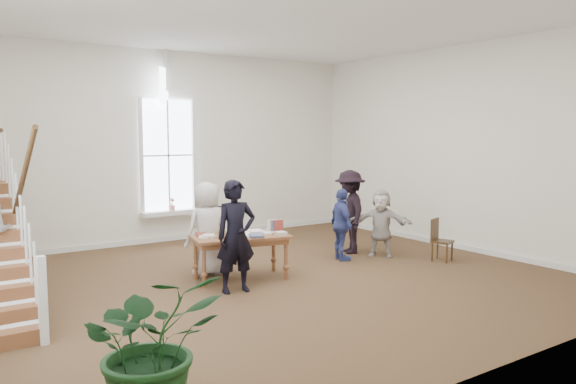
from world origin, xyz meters
TOP-DOWN VIEW (x-y plane):
  - ground at (0.00, 0.00)m, footprint 10.00×10.00m
  - room_shell at (-0.00, 4.39)m, footprint 10.49×10.00m
  - library_table at (-0.34, 0.40)m, footprint 1.81×1.18m
  - police_officer at (-0.80, -0.26)m, footprint 0.72×0.52m
  - elderly_woman at (-0.70, 0.99)m, footprint 0.88×0.61m
  - person_yellow at (-0.40, 1.49)m, footprint 0.79×0.63m
  - woman_cluster_a at (2.08, 0.54)m, footprint 0.56×0.92m
  - woman_cluster_b at (2.68, 0.99)m, footprint 1.09×1.33m
  - woman_cluster_c at (2.98, 0.34)m, footprint 1.11×1.30m
  - floor_plant at (-3.40, -3.40)m, footprint 1.32×1.17m
  - side_chair at (3.68, -0.61)m, footprint 0.48×0.48m

SIDE VIEW (x-z plane):
  - ground at x=0.00m, z-range 0.00..0.00m
  - room_shell at x=0.00m, z-range -4.60..5.40m
  - side_chair at x=3.68m, z-range 0.04..0.90m
  - floor_plant at x=-3.40m, z-range 0.00..1.37m
  - library_table at x=-0.34m, z-range 0.28..1.13m
  - woman_cluster_c at x=2.98m, z-range 0.00..1.41m
  - woman_cluster_a at x=2.08m, z-range 0.00..1.46m
  - person_yellow at x=-0.40m, z-range 0.00..1.58m
  - elderly_woman at x=-0.70m, z-range 0.00..1.70m
  - woman_cluster_b at x=2.68m, z-range 0.00..1.79m
  - police_officer at x=-0.80m, z-range 0.00..1.83m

